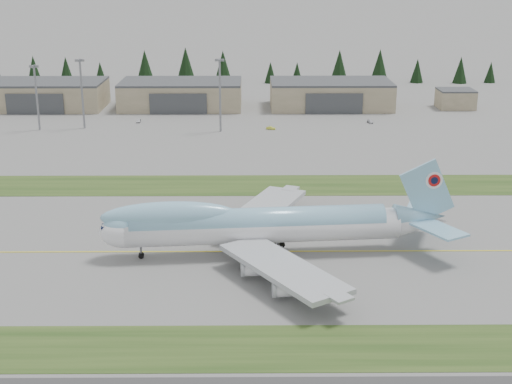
{
  "coord_description": "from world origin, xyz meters",
  "views": [
    {
      "loc": [
        12.94,
        -134.03,
        56.28
      ],
      "look_at": [
        14.03,
        14.61,
        8.0
      ],
      "focal_mm": 50.0,
      "sensor_mm": 36.0,
      "label": 1
    }
  ],
  "objects_px": {
    "boeing_747_freighter": "(259,225)",
    "hangar_left": "(44,94)",
    "service_vehicle_a": "(139,122)",
    "hangar_right": "(331,94)",
    "service_vehicle_c": "(370,123)",
    "hangar_center": "(181,94)",
    "service_vehicle_b": "(271,130)"
  },
  "relations": [
    {
      "from": "boeing_747_freighter",
      "to": "service_vehicle_b",
      "type": "xyz_separation_m",
      "value": [
        5.31,
        111.34,
        -6.27
      ]
    },
    {
      "from": "hangar_right",
      "to": "service_vehicle_b",
      "type": "bearing_deg",
      "value": -122.32
    },
    {
      "from": "service_vehicle_b",
      "to": "service_vehicle_c",
      "type": "distance_m",
      "value": 37.99
    },
    {
      "from": "hangar_center",
      "to": "service_vehicle_b",
      "type": "relative_size",
      "value": 14.94
    },
    {
      "from": "hangar_right",
      "to": "hangar_left",
      "type": "bearing_deg",
      "value": 180.0
    },
    {
      "from": "hangar_left",
      "to": "service_vehicle_a",
      "type": "bearing_deg",
      "value": -33.69
    },
    {
      "from": "boeing_747_freighter",
      "to": "hangar_right",
      "type": "relative_size",
      "value": 1.5
    },
    {
      "from": "service_vehicle_a",
      "to": "hangar_right",
      "type": "bearing_deg",
      "value": 23.18
    },
    {
      "from": "hangar_center",
      "to": "service_vehicle_a",
      "type": "height_order",
      "value": "hangar_center"
    },
    {
      "from": "hangar_right",
      "to": "service_vehicle_c",
      "type": "xyz_separation_m",
      "value": [
        11.48,
        -29.33,
        -5.39
      ]
    },
    {
      "from": "hangar_center",
      "to": "service_vehicle_b",
      "type": "height_order",
      "value": "hangar_center"
    },
    {
      "from": "boeing_747_freighter",
      "to": "service_vehicle_c",
      "type": "bearing_deg",
      "value": 66.16
    },
    {
      "from": "service_vehicle_a",
      "to": "service_vehicle_c",
      "type": "bearing_deg",
      "value": 1.35
    },
    {
      "from": "hangar_center",
      "to": "service_vehicle_b",
      "type": "xyz_separation_m",
      "value": [
        34.92,
        -39.64,
        -5.39
      ]
    },
    {
      "from": "hangar_center",
      "to": "hangar_right",
      "type": "relative_size",
      "value": 1.0
    },
    {
      "from": "hangar_left",
      "to": "hangar_center",
      "type": "distance_m",
      "value": 55.0
    },
    {
      "from": "boeing_747_freighter",
      "to": "hangar_left",
      "type": "height_order",
      "value": "boeing_747_freighter"
    },
    {
      "from": "hangar_left",
      "to": "service_vehicle_a",
      "type": "height_order",
      "value": "hangar_left"
    },
    {
      "from": "service_vehicle_a",
      "to": "service_vehicle_b",
      "type": "xyz_separation_m",
      "value": [
        48.1,
        -11.76,
        0.0
      ]
    },
    {
      "from": "hangar_left",
      "to": "service_vehicle_c",
      "type": "xyz_separation_m",
      "value": [
        126.48,
        -29.33,
        -5.39
      ]
    },
    {
      "from": "hangar_left",
      "to": "hangar_right",
      "type": "relative_size",
      "value": 1.0
    },
    {
      "from": "service_vehicle_b",
      "to": "service_vehicle_c",
      "type": "height_order",
      "value": "service_vehicle_b"
    },
    {
      "from": "hangar_right",
      "to": "service_vehicle_c",
      "type": "bearing_deg",
      "value": -68.62
    },
    {
      "from": "hangar_right",
      "to": "service_vehicle_c",
      "type": "relative_size",
      "value": 13.25
    },
    {
      "from": "boeing_747_freighter",
      "to": "service_vehicle_a",
      "type": "xyz_separation_m",
      "value": [
        -42.79,
        123.1,
        -6.27
      ]
    },
    {
      "from": "service_vehicle_b",
      "to": "service_vehicle_c",
      "type": "xyz_separation_m",
      "value": [
        36.56,
        10.31,
        0.0
      ]
    },
    {
      "from": "service_vehicle_a",
      "to": "hangar_center",
      "type": "bearing_deg",
      "value": 67.03
    },
    {
      "from": "hangar_right",
      "to": "hangar_center",
      "type": "bearing_deg",
      "value": 180.0
    },
    {
      "from": "service_vehicle_a",
      "to": "service_vehicle_c",
      "type": "xyz_separation_m",
      "value": [
        84.66,
        -1.44,
        0.0
      ]
    },
    {
      "from": "service_vehicle_c",
      "to": "hangar_left",
      "type": "bearing_deg",
      "value": 154.04
    },
    {
      "from": "hangar_right",
      "to": "service_vehicle_b",
      "type": "height_order",
      "value": "hangar_right"
    },
    {
      "from": "hangar_left",
      "to": "service_vehicle_b",
      "type": "bearing_deg",
      "value": -23.79
    }
  ]
}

